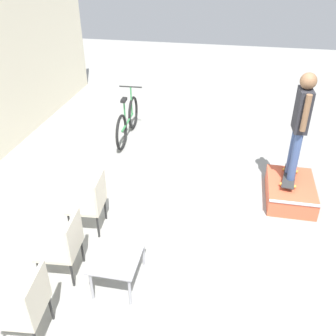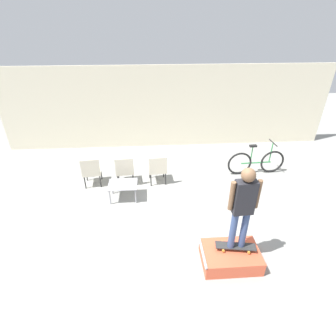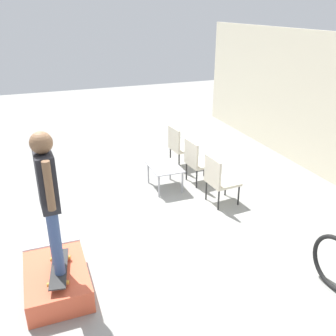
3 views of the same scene
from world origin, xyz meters
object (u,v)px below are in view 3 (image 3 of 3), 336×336
at_px(coffee_table, 165,169).
at_px(patio_chair_right, 219,178).
at_px(skateboard_on_ramp, 59,268).
at_px(skate_ramp_box, 57,280).
at_px(patio_chair_left, 180,145).
at_px(patio_chair_center, 197,160).
at_px(person_skater, 48,192).

relative_size(coffee_table, patio_chair_right, 0.83).
bearing_deg(skateboard_on_ramp, skate_ramp_box, -145.60).
bearing_deg(patio_chair_left, skateboard_on_ramp, 132.56).
distance_m(coffee_table, patio_chair_left, 1.20).
bearing_deg(patio_chair_center, patio_chair_left, -5.03).
distance_m(person_skater, patio_chair_right, 3.51).
bearing_deg(patio_chair_center, coffee_table, 84.30).
bearing_deg(patio_chair_right, person_skater, 111.11).
xyz_separation_m(person_skater, patio_chair_left, (-3.40, 3.03, -0.97)).
height_order(skate_ramp_box, patio_chair_right, patio_chair_right).
xyz_separation_m(skateboard_on_ramp, patio_chair_right, (-1.47, 3.03, 0.12)).
xyz_separation_m(skate_ramp_box, patio_chair_left, (-3.30, 3.08, 0.36)).
distance_m(patio_chair_left, patio_chair_right, 1.93).
relative_size(skateboard_on_ramp, patio_chair_left, 0.88).
xyz_separation_m(patio_chair_left, patio_chair_center, (0.96, -0.00, 0.00)).
xyz_separation_m(skate_ramp_box, coffee_table, (-2.34, 2.37, 0.25)).
bearing_deg(skate_ramp_box, patio_chair_center, 127.19).
relative_size(person_skater, patio_chair_right, 1.91).
height_order(skate_ramp_box, patio_chair_left, patio_chair_left).
xyz_separation_m(patio_chair_left, patio_chair_right, (1.93, -0.00, 0.00)).
bearing_deg(patio_chair_right, patio_chair_center, -4.71).
bearing_deg(skateboard_on_ramp, person_skater, -107.53).
relative_size(skate_ramp_box, coffee_table, 1.52).
relative_size(skateboard_on_ramp, patio_chair_right, 0.88).
bearing_deg(patio_chair_left, patio_chair_center, 174.32).
xyz_separation_m(skate_ramp_box, patio_chair_center, (-2.34, 3.08, 0.36)).
bearing_deg(patio_chair_left, person_skater, 132.56).
height_order(coffee_table, patio_chair_center, patio_chair_center).
distance_m(skate_ramp_box, patio_chair_right, 3.39).
xyz_separation_m(patio_chair_center, patio_chair_right, (0.96, -0.00, 0.00)).
relative_size(patio_chair_left, patio_chair_right, 1.00).
bearing_deg(skate_ramp_box, coffee_table, 134.70).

